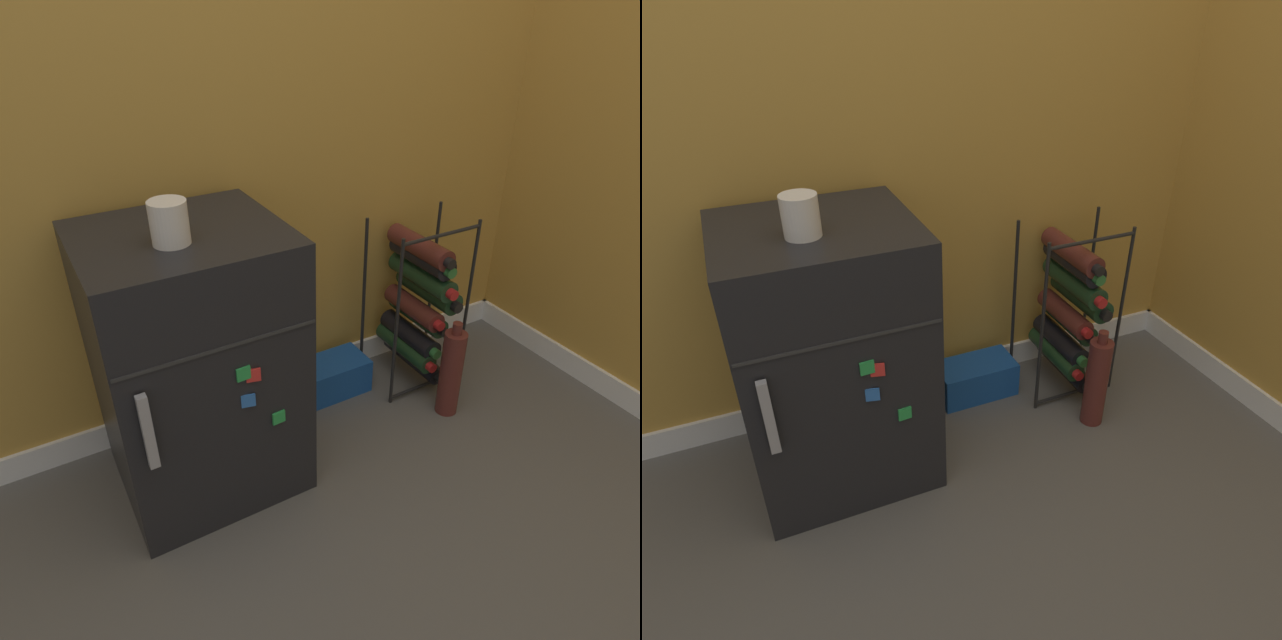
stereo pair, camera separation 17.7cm
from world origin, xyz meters
The scene contains 7 objects.
ground_plane centered at (0.00, 0.00, 0.00)m, with size 14.00×14.00×0.00m, color #56544F.
wall_back centered at (0.00, 0.75, 1.24)m, with size 7.07×0.07×2.50m.
mini_fridge centered at (-0.34, 0.45, 0.39)m, with size 0.50×0.48×0.79m.
wine_rack centered at (0.49, 0.53, 0.32)m, with size 0.32×0.31×0.63m.
soda_box centered at (0.17, 0.60, 0.06)m, with size 0.28×0.15×0.13m.
fridge_top_cup centered at (-0.38, 0.39, 0.84)m, with size 0.09×0.09×0.10m.
loose_bottle_floor centered at (0.47, 0.31, 0.16)m, with size 0.08×0.08×0.36m.
Camera 2 is at (-0.53, -0.89, 1.32)m, focal length 32.00 mm.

